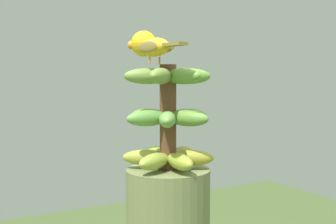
% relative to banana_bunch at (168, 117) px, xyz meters
% --- Properties ---
extents(banana_bunch, '(0.24, 0.25, 0.28)m').
position_rel_banana_bunch_xyz_m(banana_bunch, '(0.00, 0.00, 0.00)').
color(banana_bunch, brown).
rests_on(banana_bunch, banana_tree).
extents(perched_bird, '(0.08, 0.23, 0.09)m').
position_rel_banana_bunch_xyz_m(perched_bird, '(-0.05, 0.01, 0.19)').
color(perched_bird, '#C68933').
rests_on(perched_bird, banana_bunch).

